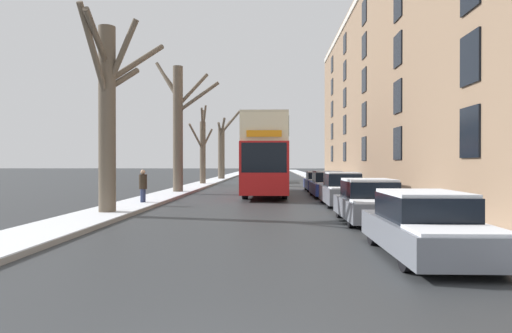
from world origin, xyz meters
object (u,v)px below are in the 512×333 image
object	(u,v)px
double_decker_bus	(266,153)
parked_car_4	(318,182)
bare_tree_left_0	(109,109)
parked_car_0	(426,226)
oncoming_van	(252,169)
bare_tree_left_1	(179,123)
bare_tree_left_3	(222,148)
pedestrian_left_sidewalk	(143,186)
parked_car_2	(342,190)
parked_car_3	(328,185)
bare_tree_left_2	(203,147)
parked_car_1	(370,202)

from	to	relation	value
double_decker_bus	parked_car_4	size ratio (longest dim) A/B	2.64
bare_tree_left_0	double_decker_bus	xyz separation A→B (m)	(5.57, 11.36, -1.35)
parked_car_0	oncoming_van	bearing A→B (deg)	98.18
parked_car_4	oncoming_van	xyz separation A→B (m)	(-5.21, 14.05, 0.71)
bare_tree_left_1	oncoming_van	bearing A→B (deg)	77.54
bare_tree_left_3	pedestrian_left_sidewalk	distance (m)	31.69
parked_car_2	bare_tree_left_3	bearing A→B (deg)	105.92
parked_car_3	bare_tree_left_3	bearing A→B (deg)	109.09
bare_tree_left_0	parked_car_4	size ratio (longest dim) A/B	1.67
bare_tree_left_0	parked_car_3	size ratio (longest dim) A/B	1.59
bare_tree_left_2	parked_car_1	world-z (taller)	bare_tree_left_2
bare_tree_left_2	parked_car_0	world-z (taller)	bare_tree_left_2
bare_tree_left_1	bare_tree_left_3	distance (m)	23.62
parked_car_4	pedestrian_left_sidewalk	distance (m)	14.49
bare_tree_left_1	parked_car_3	size ratio (longest dim) A/B	1.90
bare_tree_left_2	parked_car_4	xyz separation A→B (m)	(9.24, -7.73, -2.67)
double_decker_bus	bare_tree_left_0	bearing A→B (deg)	-116.12
bare_tree_left_0	oncoming_van	size ratio (longest dim) A/B	1.27
bare_tree_left_2	parked_car_1	size ratio (longest dim) A/B	1.65
parked_car_1	oncoming_van	distance (m)	31.29
bare_tree_left_1	bare_tree_left_3	world-z (taller)	bare_tree_left_1
bare_tree_left_1	bare_tree_left_2	xyz separation A→B (m)	(-0.18, 11.08, -1.14)
parked_car_1	parked_car_2	distance (m)	5.78
parked_car_0	parked_car_3	xyz separation A→B (m)	(0.00, 16.71, 0.05)
parked_car_0	parked_car_2	bearing A→B (deg)	90.00
parked_car_2	parked_car_4	world-z (taller)	parked_car_2
parked_car_4	oncoming_van	distance (m)	15.00
bare_tree_left_0	parked_car_3	world-z (taller)	bare_tree_left_0
parked_car_0	parked_car_1	distance (m)	5.44
oncoming_van	pedestrian_left_sidewalk	distance (m)	25.66
parked_car_4	bare_tree_left_3	bearing A→B (deg)	113.76
bare_tree_left_2	bare_tree_left_3	bearing A→B (deg)	88.54
bare_tree_left_0	double_decker_bus	distance (m)	12.73
double_decker_bus	oncoming_van	world-z (taller)	double_decker_bus
bare_tree_left_3	bare_tree_left_2	bearing A→B (deg)	-91.46
bare_tree_left_0	double_decker_bus	bearing A→B (deg)	63.88
bare_tree_left_2	pedestrian_left_sidewalk	bearing A→B (deg)	-89.40
parked_car_1	oncoming_van	world-z (taller)	oncoming_van
bare_tree_left_2	parked_car_4	world-z (taller)	bare_tree_left_2
oncoming_van	parked_car_1	bearing A→B (deg)	-80.41
double_decker_bus	parked_car_2	world-z (taller)	double_decker_bus
bare_tree_left_2	parked_car_3	world-z (taller)	bare_tree_left_2
bare_tree_left_0	parked_car_4	xyz separation A→B (m)	(9.15, 15.34, -3.29)
bare_tree_left_0	bare_tree_left_2	distance (m)	23.08
double_decker_bus	parked_car_1	distance (m)	13.45
bare_tree_left_3	parked_car_3	size ratio (longest dim) A/B	1.74
bare_tree_left_0	pedestrian_left_sidewalk	size ratio (longest dim) A/B	4.41
bare_tree_left_2	parked_car_4	size ratio (longest dim) A/B	1.58
parked_car_2	parked_car_1	bearing A→B (deg)	-90.00
bare_tree_left_0	oncoming_van	world-z (taller)	bare_tree_left_0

